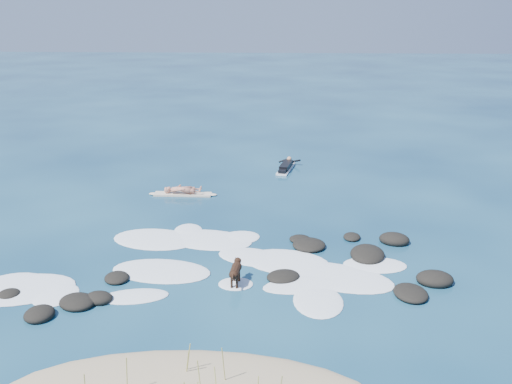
{
  "coord_description": "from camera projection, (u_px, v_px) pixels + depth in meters",
  "views": [
    {
      "loc": [
        1.98,
        -18.31,
        8.44
      ],
      "look_at": [
        0.95,
        4.0,
        0.9
      ],
      "focal_mm": 40.0,
      "sensor_mm": 36.0,
      "label": 1
    }
  ],
  "objects": [
    {
      "name": "dog",
      "position": [
        236.0,
        270.0,
        17.61
      ],
      "size": [
        0.37,
        1.24,
        0.78
      ],
      "rotation": [
        0.0,
        0.0,
        1.48
      ],
      "color": "black",
      "rests_on": "ground"
    },
    {
      "name": "breaking_foam",
      "position": [
        204.0,
        268.0,
        18.91
      ],
      "size": [
        14.09,
        7.11,
        0.12
      ],
      "color": "white",
      "rests_on": "ground"
    },
    {
      "name": "paddling_surfer_rig",
      "position": [
        286.0,
        166.0,
        29.85
      ],
      "size": [
        1.31,
        2.73,
        0.47
      ],
      "rotation": [
        0.0,
        0.0,
        1.36
      ],
      "color": "white",
      "rests_on": "ground"
    },
    {
      "name": "ground",
      "position": [
        224.0,
        252.0,
        20.11
      ],
      "size": [
        160.0,
        160.0,
        0.0
      ],
      "primitive_type": "plane",
      "color": "#0A2642",
      "rests_on": "ground"
    },
    {
      "name": "reef_rocks",
      "position": [
        298.0,
        268.0,
        18.65
      ],
      "size": [
        13.98,
        6.91,
        0.48
      ],
      "color": "black",
      "rests_on": "ground"
    },
    {
      "name": "standing_surfer_rig",
      "position": [
        182.0,
        180.0,
        25.73
      ],
      "size": [
        3.12,
        0.62,
        1.78
      ],
      "rotation": [
        0.0,
        0.0,
        -0.01
      ],
      "color": "beige",
      "rests_on": "ground"
    }
  ]
}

